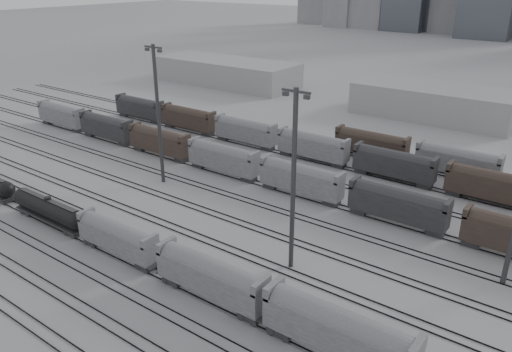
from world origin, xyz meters
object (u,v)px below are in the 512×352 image
Objects in this scene: tank_car_b at (49,209)px; hopper_car_a at (117,236)px; light_mast_c at (293,178)px; hopper_car_b at (211,276)px; hopper_car_c at (338,330)px.

tank_car_b is 15.70m from hopper_car_a.
hopper_car_a is at bearing -150.38° from light_mast_c.
hopper_car_b is (16.44, -0.00, 0.31)m from hopper_car_a.
tank_car_b is 1.07× the size of hopper_car_c.
hopper_car_a is 24.99m from light_mast_c.
hopper_car_b is 0.93× the size of hopper_car_c.
hopper_car_c is at bearing 0.00° from tank_car_b.
light_mast_c is at bearing 72.28° from hopper_car_b.
hopper_car_a is 16.44m from hopper_car_b.
hopper_car_b is 15.11m from light_mast_c.
hopper_car_c reaches higher than hopper_car_a.
hopper_car_b is at bearing -0.00° from hopper_car_a.
light_mast_c reaches higher than hopper_car_a.
hopper_car_c is (32.71, 0.00, 0.54)m from hopper_car_a.
hopper_car_a is (15.69, -0.00, 0.54)m from tank_car_b.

